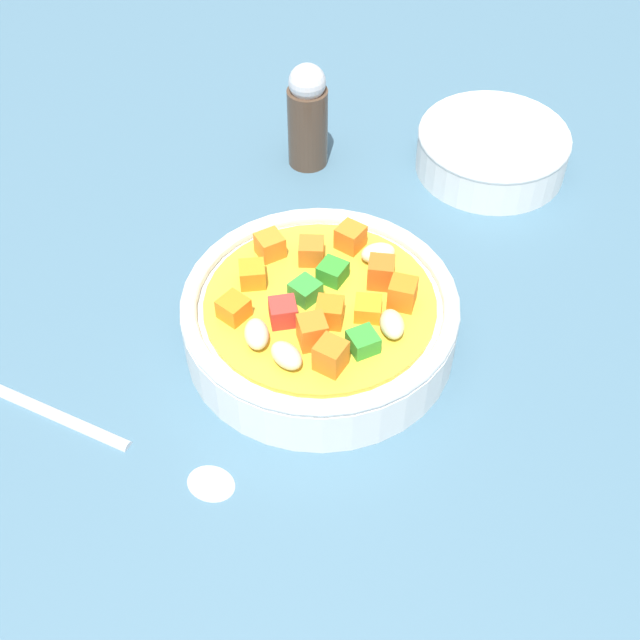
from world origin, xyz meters
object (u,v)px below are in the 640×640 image
at_px(side_bowl_small, 492,149).
at_px(pepper_shaker, 308,116).
at_px(spoon, 124,442).
at_px(soup_bowl_main, 320,317).

distance_m(side_bowl_small, pepper_shaker, 0.16).
bearing_deg(pepper_shaker, spoon, 0.51).
relative_size(soup_bowl_main, side_bowl_small, 1.47).
bearing_deg(soup_bowl_main, spoon, -33.02).
bearing_deg(pepper_shaker, soup_bowl_main, 24.38).
height_order(spoon, pepper_shaker, pepper_shaker).
bearing_deg(soup_bowl_main, pepper_shaker, -155.62).
xyz_separation_m(soup_bowl_main, side_bowl_small, (-0.25, 0.07, -0.01)).
xyz_separation_m(soup_bowl_main, spoon, (0.13, -0.09, -0.02)).
height_order(spoon, side_bowl_small, side_bowl_small).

